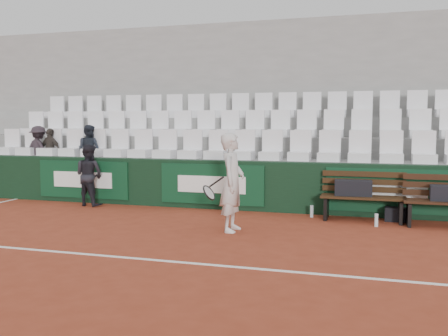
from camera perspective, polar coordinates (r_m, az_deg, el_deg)
ground at (r=6.75m, az=-10.02°, el=-10.17°), size 80.00×80.00×0.00m
court_baseline at (r=6.75m, az=-10.02°, el=-10.14°), size 18.00×0.06×0.01m
back_barrier at (r=10.29m, az=0.28°, el=-1.93°), size 18.00×0.34×1.00m
grandstand_tier_front at (r=10.92m, az=0.87°, el=-1.53°), size 18.00×0.95×1.00m
grandstand_tier_mid at (r=11.81m, az=2.12°, el=0.08°), size 18.00×0.95×1.45m
grandstand_tier_back at (r=12.71m, az=3.19°, el=1.46°), size 18.00×0.95×1.90m
grandstand_rear_wall at (r=13.30m, az=3.85°, el=7.01°), size 18.00×0.30×4.40m
seat_row_front at (r=10.68m, az=0.62°, el=2.71°), size 11.90×0.44×0.63m
seat_row_mid at (r=11.59m, az=1.92°, el=5.13°), size 11.90×0.44×0.63m
seat_row_back at (r=12.52m, az=3.04°, el=7.19°), size 11.90×0.44×0.63m
bench_left at (r=9.44m, az=15.56°, el=-4.48°), size 1.50×0.56×0.45m
sports_bag_left at (r=9.42m, az=14.54°, el=-2.22°), size 0.68×0.33×0.28m
sports_bag_right at (r=9.31m, az=24.22°, el=-2.65°), size 0.57×0.28×0.26m
sports_bag_ground at (r=9.58m, az=19.15°, el=-5.04°), size 0.43×0.28×0.25m
water_bottle_near at (r=9.58m, az=9.99°, el=-4.89°), size 0.06×0.06×0.23m
water_bottle_far at (r=8.99m, az=17.02°, el=-5.72°), size 0.06×0.06×0.22m
tennis_player at (r=8.15m, az=0.93°, el=-1.66°), size 0.69×0.59×1.62m
ball_kid at (r=11.07m, az=-15.18°, el=-0.79°), size 0.71×0.60×1.32m
spectator_a at (r=12.92m, az=-20.47°, el=3.98°), size 0.83×0.61×1.15m
spectator_b at (r=12.72m, az=-19.25°, el=3.87°), size 0.68×0.38×1.09m
spectator_c at (r=12.13m, az=-15.23°, el=4.13°), size 0.60×0.48×1.18m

